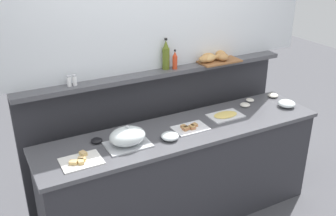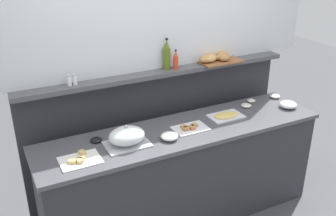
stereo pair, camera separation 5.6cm
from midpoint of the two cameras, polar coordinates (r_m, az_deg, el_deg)
name	(u,v)px [view 2 (the right image)]	position (r m, az deg, el deg)	size (l,w,h in m)	color
ground_plane	(155,182)	(4.16, -1.60, -10.86)	(12.00, 12.00, 0.00)	#4C4C51
buffet_counter	(183,175)	(3.46, 2.64, -9.78)	(2.47, 0.60, 0.91)	#2D2D33
back_ledge_unit	(159,130)	(3.71, -0.90, -3.20)	(2.53, 0.22, 1.30)	#2D2D33
sandwich_platter_front	(190,128)	(3.23, 3.74, -2.97)	(0.29, 0.20, 0.04)	silver
sandwich_platter_side	(80,160)	(2.86, -12.32, -7.46)	(0.29, 0.22, 0.04)	white
cold_cuts_platter	(226,116)	(3.48, 8.99, -1.14)	(0.31, 0.20, 0.02)	silver
serving_cloche	(127,137)	(2.98, -5.55, -4.20)	(0.34, 0.24, 0.17)	#B7BABF
glass_bowl_large	(288,105)	(3.79, 17.66, 0.45)	(0.16, 0.16, 0.06)	silver
glass_bowl_medium	(169,136)	(3.06, 0.72, -4.21)	(0.14, 0.14, 0.06)	silver
condiment_bowl_teal	(275,96)	(3.99, 15.82, 1.70)	(0.10, 0.10, 0.04)	silver
condiment_bowl_dark	(246,105)	(3.71, 11.85, 0.37)	(0.09, 0.09, 0.03)	silver
condiment_bowl_cream	(96,140)	(3.08, -10.01, -4.64)	(0.09, 0.09, 0.03)	black
condiment_bowl_red	(251,101)	(3.83, 12.56, 1.06)	(0.08, 0.08, 0.03)	silver
hot_sauce_bottle	(176,61)	(3.43, 1.60, 6.99)	(0.04, 0.04, 0.18)	red
olive_oil_bottle	(167,55)	(3.41, 0.28, 7.75)	(0.06, 0.06, 0.28)	#56661E
salt_shaker	(69,80)	(3.14, -13.83, 3.97)	(0.03, 0.03, 0.09)	white
pepper_shaker	(75,79)	(3.14, -13.06, 4.11)	(0.03, 0.03, 0.09)	white
bread_basket	(216,58)	(3.67, 7.52, 7.31)	(0.43, 0.26, 0.08)	brown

